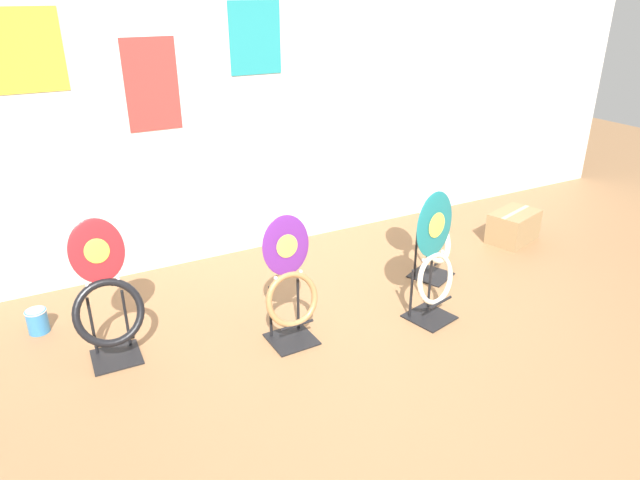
{
  "coord_description": "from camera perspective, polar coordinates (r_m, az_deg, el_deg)",
  "views": [
    {
      "loc": [
        -1.71,
        -2.2,
        2.06
      ],
      "look_at": [
        -0.12,
        0.77,
        0.55
      ],
      "focal_mm": 32.0,
      "sensor_mm": 36.0,
      "label": 1
    }
  ],
  "objects": [
    {
      "name": "ground_plane",
      "position": [
        3.47,
        7.95,
        -12.6
      ],
      "size": [
        14.0,
        14.0,
        0.0
      ],
      "primitive_type": "plane",
      "color": "#8E6642"
    },
    {
      "name": "paint_can",
      "position": [
        4.13,
        -26.42,
        -7.2
      ],
      "size": [
        0.14,
        0.14,
        0.16
      ],
      "color": "teal",
      "rests_on": "ground_plane"
    },
    {
      "name": "storage_box",
      "position": [
        5.26,
        18.78,
        1.3
      ],
      "size": [
        0.51,
        0.41,
        0.27
      ],
      "color": "#93754C",
      "rests_on": "ground_plane"
    },
    {
      "name": "toilet_seat_display_crimson_swirl",
      "position": [
        3.55,
        -20.53,
        -5.92
      ],
      "size": [
        0.41,
        0.32,
        0.85
      ],
      "color": "black",
      "rests_on": "ground_plane"
    },
    {
      "name": "toilet_seat_display_teal_sax",
      "position": [
        3.76,
        11.35,
        -1.77
      ],
      "size": [
        0.37,
        0.34,
        0.89
      ],
      "color": "black",
      "rests_on": "ground_plane"
    },
    {
      "name": "toilet_seat_display_white_plain",
      "position": [
        4.36,
        11.18,
        1.12
      ],
      "size": [
        0.42,
        0.39,
        0.84
      ],
      "color": "black",
      "rests_on": "ground_plane"
    },
    {
      "name": "toilet_seat_display_purple_note",
      "position": [
        3.48,
        -3.03,
        -4.55
      ],
      "size": [
        0.35,
        0.29,
        0.83
      ],
      "color": "black",
      "rests_on": "ground_plane"
    },
    {
      "name": "wall_back",
      "position": [
        4.6,
        -6.23,
        14.49
      ],
      "size": [
        8.0,
        0.07,
        2.6
      ],
      "color": "silver",
      "rests_on": "ground_plane"
    }
  ]
}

